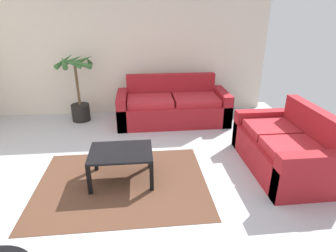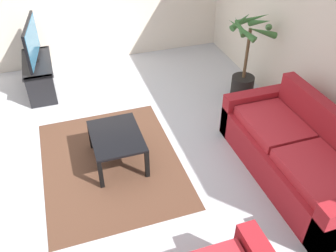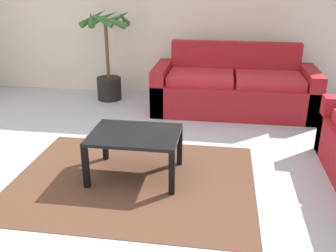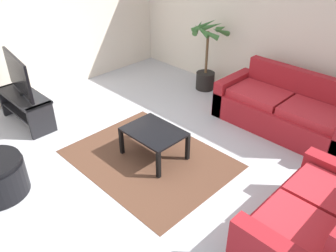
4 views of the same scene
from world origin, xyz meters
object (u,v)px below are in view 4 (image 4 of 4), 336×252
at_px(couch_loveseat, 314,225).
at_px(coffee_table, 154,134).
at_px(tv, 18,75).
at_px(couch_main, 285,112).
at_px(tv_stand, 25,105).
at_px(potted_palm, 207,60).

relative_size(couch_loveseat, coffee_table, 2.00).
bearing_deg(coffee_table, tv, -158.88).
distance_m(couch_loveseat, coffee_table, 2.27).
height_order(couch_loveseat, tv, tv).
relative_size(couch_main, couch_loveseat, 1.33).
height_order(tv, coffee_table, tv).
bearing_deg(couch_loveseat, tv_stand, -168.52).
bearing_deg(couch_loveseat, tv, -168.56).
bearing_deg(couch_loveseat, potted_palm, 145.51).
distance_m(tv, coffee_table, 2.36).
bearing_deg(coffee_table, tv_stand, -158.81).
xyz_separation_m(couch_loveseat, potted_palm, (-3.20, 2.20, 0.30)).
bearing_deg(tv, coffee_table, 21.12).
distance_m(couch_main, couch_loveseat, 2.35).
bearing_deg(couch_main, potted_palm, 171.59).
relative_size(couch_main, tv, 2.02).
relative_size(couch_loveseat, tv_stand, 1.47).
xyz_separation_m(couch_loveseat, tv_stand, (-4.42, -0.90, 0.04)).
height_order(couch_main, tv_stand, couch_main).
xyz_separation_m(couch_loveseat, tv, (-4.42, -0.90, 0.56)).
bearing_deg(coffee_table, couch_main, 65.26).
relative_size(tv_stand, potted_palm, 0.82).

